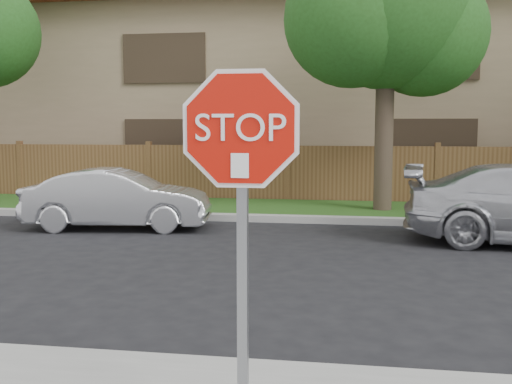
# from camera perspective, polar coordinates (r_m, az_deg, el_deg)

# --- Properties ---
(ground) EXTENTS (90.00, 90.00, 0.00)m
(ground) POSITION_cam_1_polar(r_m,az_deg,el_deg) (5.77, -9.31, -15.80)
(ground) COLOR black
(ground) RESTS_ON ground
(far_curb) EXTENTS (70.00, 0.30, 0.15)m
(far_curb) POSITION_cam_1_polar(r_m,az_deg,el_deg) (13.49, 1.59, -2.53)
(far_curb) COLOR gray
(far_curb) RESTS_ON ground
(grass_strip) EXTENTS (70.00, 3.00, 0.12)m
(grass_strip) POSITION_cam_1_polar(r_m,az_deg,el_deg) (15.11, 2.39, -1.62)
(grass_strip) COLOR #1E4714
(grass_strip) RESTS_ON ground
(fence) EXTENTS (70.00, 0.12, 1.60)m
(fence) POSITION_cam_1_polar(r_m,az_deg,el_deg) (16.61, 3.04, 1.67)
(fence) COLOR brown
(fence) RESTS_ON ground
(apartment_building) EXTENTS (35.20, 9.20, 7.20)m
(apartment_building) POSITION_cam_1_polar(r_m,az_deg,el_deg) (22.17, 4.61, 9.91)
(apartment_building) COLOR #8D7757
(apartment_building) RESTS_ON ground
(tree_mid) EXTENTS (4.80, 3.90, 7.35)m
(tree_mid) POSITION_cam_1_polar(r_m,az_deg,el_deg) (14.90, 12.47, 16.72)
(tree_mid) COLOR #382B21
(tree_mid) RESTS_ON ground
(stop_sign) EXTENTS (1.01, 0.13, 2.55)m
(stop_sign) POSITION_cam_1_polar(r_m,az_deg,el_deg) (3.66, -1.42, 1.01)
(stop_sign) COLOR gray
(stop_sign) RESTS_ON sidewalk_near
(sedan_left) EXTENTS (3.94, 1.78, 1.25)m
(sedan_left) POSITION_cam_1_polar(r_m,az_deg,el_deg) (12.85, -13.01, -0.66)
(sedan_left) COLOR silver
(sedan_left) RESTS_ON ground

